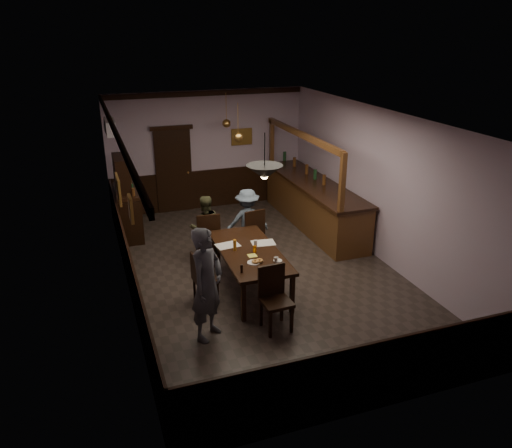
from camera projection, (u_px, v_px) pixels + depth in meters
name	position (u px, v px, depth m)	size (l,w,h in m)	color
room	(261.00, 199.00, 9.15)	(5.01, 8.01, 3.01)	#2D2621
dining_table	(249.00, 254.00, 8.86)	(1.04, 2.22, 0.75)	black
chair_far_left	(208.00, 236.00, 9.88)	(0.50, 0.50, 1.06)	black
chair_far_right	(252.00, 231.00, 10.16)	(0.52, 0.52, 1.04)	black
chair_near	(274.00, 295.00, 7.75)	(0.47, 0.47, 1.03)	black
chair_side	(201.00, 276.00, 8.48)	(0.43, 0.43, 0.89)	black
person_standing	(207.00, 284.00, 7.38)	(0.65, 0.43, 1.79)	#4C4E57
person_seated_left	(205.00, 227.00, 10.11)	(0.64, 0.50, 1.32)	#46472B
person_seated_right	(247.00, 221.00, 10.36)	(0.88, 0.51, 1.36)	slate
newspaper_left	(228.00, 245.00, 9.03)	(0.42, 0.30, 0.01)	silver
newspaper_right	(263.00, 243.00, 9.13)	(0.42, 0.30, 0.01)	silver
napkin	(252.00, 256.00, 8.63)	(0.15, 0.15, 0.00)	#E5DF54
saucer	(278.00, 261.00, 8.44)	(0.15, 0.15, 0.01)	white
coffee_cup	(276.00, 259.00, 8.39)	(0.08, 0.08, 0.07)	white
pastry_plate	(254.00, 263.00, 8.37)	(0.22, 0.22, 0.01)	white
pastry_ring_a	(255.00, 261.00, 8.34)	(0.13, 0.13, 0.04)	#C68C47
pastry_ring_b	(259.00, 261.00, 8.37)	(0.13, 0.13, 0.04)	#C68C47
soda_can	(255.00, 249.00, 8.75)	(0.07, 0.07, 0.12)	orange
beer_glass	(235.00, 245.00, 8.81)	(0.06, 0.06, 0.20)	#BF721E
water_glass	(256.00, 244.00, 8.91)	(0.06, 0.06, 0.15)	silver
pepper_mill	(242.00, 269.00, 8.02)	(0.04, 0.04, 0.14)	black
sideboard	(127.00, 204.00, 11.15)	(0.49, 1.39, 1.83)	black
bar_counter	(313.00, 202.00, 11.75)	(0.94, 4.04, 2.27)	#492C13
door_back	(174.00, 171.00, 12.50)	(0.90, 0.06, 2.10)	black
ac_unit	(110.00, 127.00, 10.61)	(0.20, 0.85, 0.30)	white
picture_left_small	(131.00, 209.00, 6.75)	(0.04, 0.28, 0.36)	olive
picture_left_large	(118.00, 189.00, 9.02)	(0.04, 0.62, 0.48)	olive
picture_back	(242.00, 137.00, 12.79)	(0.55, 0.04, 0.42)	olive
pendant_iron	(264.00, 172.00, 7.52)	(0.56, 0.56, 0.71)	black
pendant_brass_mid	(238.00, 137.00, 10.37)	(0.20, 0.20, 0.81)	#BF8C3F
pendant_brass_far	(226.00, 123.00, 11.79)	(0.20, 0.20, 0.81)	#BF8C3F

